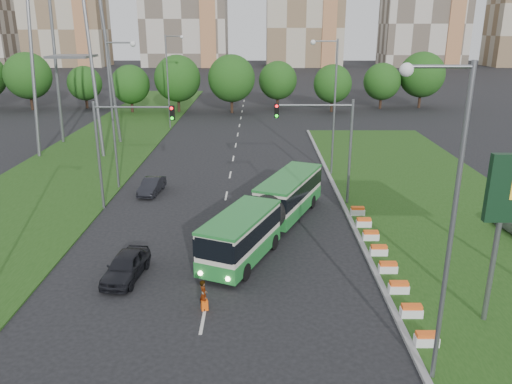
{
  "coord_description": "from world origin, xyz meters",
  "views": [
    {
      "loc": [
        -0.45,
        -26.05,
        12.99
      ],
      "look_at": [
        -0.57,
        5.18,
        2.6
      ],
      "focal_mm": 35.0,
      "sensor_mm": 36.0,
      "label": 1
    }
  ],
  "objects_px": {
    "shopping_trolley": "(205,305)",
    "car_left_far": "(152,186)",
    "car_left_near": "(126,266)",
    "traffic_mast_median": "(329,136)",
    "traffic_mast_left": "(119,139)",
    "articulated_bus": "(265,211)",
    "pedestrian": "(204,295)"
  },
  "relations": [
    {
      "from": "traffic_mast_left",
      "to": "traffic_mast_median",
      "type": "bearing_deg",
      "value": 3.77
    },
    {
      "from": "traffic_mast_median",
      "to": "pedestrian",
      "type": "relative_size",
      "value": 5.24
    },
    {
      "from": "traffic_mast_median",
      "to": "articulated_bus",
      "type": "bearing_deg",
      "value": -129.72
    },
    {
      "from": "shopping_trolley",
      "to": "articulated_bus",
      "type": "bearing_deg",
      "value": 53.72
    },
    {
      "from": "traffic_mast_median",
      "to": "traffic_mast_left",
      "type": "height_order",
      "value": "same"
    },
    {
      "from": "articulated_bus",
      "to": "car_left_near",
      "type": "height_order",
      "value": "articulated_bus"
    },
    {
      "from": "articulated_bus",
      "to": "car_left_near",
      "type": "xyz_separation_m",
      "value": [
        -7.61,
        -6.13,
        -0.85
      ]
    },
    {
      "from": "traffic_mast_median",
      "to": "car_left_far",
      "type": "xyz_separation_m",
      "value": [
        -13.89,
        2.62,
        -4.72
      ]
    },
    {
      "from": "car_left_far",
      "to": "shopping_trolley",
      "type": "relative_size",
      "value": 7.24
    },
    {
      "from": "traffic_mast_left",
      "to": "car_left_near",
      "type": "height_order",
      "value": "traffic_mast_left"
    },
    {
      "from": "articulated_bus",
      "to": "car_left_near",
      "type": "relative_size",
      "value": 3.71
    },
    {
      "from": "car_left_near",
      "to": "traffic_mast_median",
      "type": "bearing_deg",
      "value": 50.72
    },
    {
      "from": "traffic_mast_median",
      "to": "pedestrian",
      "type": "bearing_deg",
      "value": -117.69
    },
    {
      "from": "traffic_mast_left",
      "to": "shopping_trolley",
      "type": "distance_m",
      "value": 16.65
    },
    {
      "from": "articulated_bus",
      "to": "car_left_far",
      "type": "relative_size",
      "value": 4.04
    },
    {
      "from": "pedestrian",
      "to": "shopping_trolley",
      "type": "bearing_deg",
      "value": -179.7
    },
    {
      "from": "traffic_mast_median",
      "to": "traffic_mast_left",
      "type": "relative_size",
      "value": 1.0
    },
    {
      "from": "car_left_far",
      "to": "pedestrian",
      "type": "bearing_deg",
      "value": -64.5
    },
    {
      "from": "traffic_mast_left",
      "to": "shopping_trolley",
      "type": "xyz_separation_m",
      "value": [
        7.37,
        -14.04,
        -5.09
      ]
    },
    {
      "from": "traffic_mast_left",
      "to": "articulated_bus",
      "type": "relative_size",
      "value": 0.51
    },
    {
      "from": "traffic_mast_median",
      "to": "car_left_far",
      "type": "height_order",
      "value": "traffic_mast_median"
    },
    {
      "from": "traffic_mast_median",
      "to": "articulated_bus",
      "type": "distance_m",
      "value": 8.32
    },
    {
      "from": "traffic_mast_left",
      "to": "car_left_far",
      "type": "distance_m",
      "value": 6.08
    },
    {
      "from": "articulated_bus",
      "to": "pedestrian",
      "type": "height_order",
      "value": "articulated_bus"
    },
    {
      "from": "shopping_trolley",
      "to": "car_left_far",
      "type": "bearing_deg",
      "value": 90.87
    },
    {
      "from": "pedestrian",
      "to": "car_left_far",
      "type": "bearing_deg",
      "value": -0.15
    },
    {
      "from": "articulated_bus",
      "to": "car_left_far",
      "type": "height_order",
      "value": "articulated_bus"
    },
    {
      "from": "traffic_mast_median",
      "to": "shopping_trolley",
      "type": "bearing_deg",
      "value": -117.39
    },
    {
      "from": "car_left_near",
      "to": "pedestrian",
      "type": "xyz_separation_m",
      "value": [
        4.52,
        -3.09,
        0.05
      ]
    },
    {
      "from": "traffic_mast_median",
      "to": "car_left_near",
      "type": "distance_m",
      "value": 17.72
    },
    {
      "from": "articulated_bus",
      "to": "car_left_far",
      "type": "bearing_deg",
      "value": 160.61
    },
    {
      "from": "car_left_near",
      "to": "shopping_trolley",
      "type": "relative_size",
      "value": 7.89
    }
  ]
}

